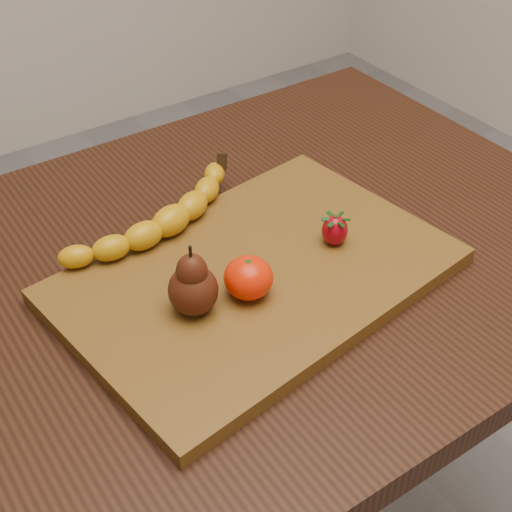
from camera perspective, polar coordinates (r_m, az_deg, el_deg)
table at (r=0.95m, az=-2.25°, el=-4.88°), size 1.00×0.70×0.76m
cutting_board at (r=0.85m, az=0.00°, el=-1.58°), size 0.49×0.36×0.02m
banana at (r=0.89m, az=-6.83°, el=2.84°), size 0.25×0.12×0.04m
pear at (r=0.76m, az=-5.11°, el=-1.86°), size 0.06×0.06×0.09m
mandarin at (r=0.79m, az=-0.61°, el=-1.75°), size 0.07×0.07×0.05m
strawberry at (r=0.87m, az=6.33°, el=2.14°), size 0.04×0.04×0.04m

